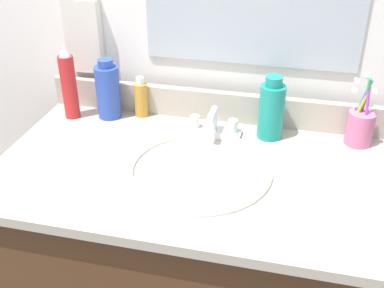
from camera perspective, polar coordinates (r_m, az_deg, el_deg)
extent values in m
cube|color=#4C2D19|center=(1.49, -0.30, -16.55)|extent=(0.95, 0.53, 0.80)
cube|color=#B2A899|center=(1.22, -0.35, -3.31)|extent=(0.99, 0.58, 0.03)
cube|color=#B2A899|center=(1.43, 2.28, 4.66)|extent=(0.99, 0.02, 0.09)
cube|color=white|center=(1.59, 2.57, -1.44)|extent=(2.09, 0.04, 1.30)
cube|color=silver|center=(1.50, -12.78, 12.46)|extent=(0.11, 0.04, 0.22)
torus|color=white|center=(1.20, 0.73, -2.99)|extent=(0.37, 0.37, 0.02)
ellipsoid|color=white|center=(1.23, 0.71, -4.74)|extent=(0.32, 0.32, 0.11)
cylinder|color=#B2B5BA|center=(1.25, 0.70, -6.06)|extent=(0.04, 0.04, 0.01)
cube|color=silver|center=(1.37, 2.58, 1.55)|extent=(0.16, 0.05, 0.01)
cylinder|color=silver|center=(1.35, 2.61, 2.89)|extent=(0.02, 0.02, 0.06)
cylinder|color=silver|center=(1.31, 2.35, 3.36)|extent=(0.02, 0.09, 0.02)
cylinder|color=silver|center=(1.37, 0.33, 2.69)|extent=(0.03, 0.03, 0.04)
cylinder|color=silver|center=(1.35, 4.90, 2.18)|extent=(0.03, 0.03, 0.04)
cylinder|color=#2D4CB2|center=(1.45, -9.97, 6.11)|extent=(0.07, 0.07, 0.16)
cylinder|color=#2D4CB2|center=(1.42, -10.30, 9.47)|extent=(0.04, 0.04, 0.02)
cylinder|color=gold|center=(1.45, -6.10, 5.27)|extent=(0.04, 0.04, 0.10)
cylinder|color=white|center=(1.43, -6.24, 7.54)|extent=(0.02, 0.02, 0.02)
cylinder|color=teal|center=(1.33, 9.43, 3.80)|extent=(0.07, 0.07, 0.15)
cylinder|color=teal|center=(1.30, 9.76, 7.38)|extent=(0.05, 0.05, 0.03)
cylinder|color=red|center=(1.46, -14.44, 6.57)|extent=(0.05, 0.05, 0.19)
cone|color=white|center=(1.42, -15.02, 10.69)|extent=(0.03, 0.03, 0.03)
cylinder|color=#D16693|center=(1.37, 19.37, 1.79)|extent=(0.07, 0.07, 0.09)
cylinder|color=#B23FBF|center=(1.35, 20.09, 3.31)|extent=(0.02, 0.02, 0.17)
cube|color=white|center=(1.31, 20.97, 5.94)|extent=(0.01, 0.02, 0.01)
cylinder|color=yellow|center=(1.35, 19.15, 3.48)|extent=(0.05, 0.01, 0.16)
cube|color=white|center=(1.33, 18.82, 6.13)|extent=(0.01, 0.02, 0.01)
cylinder|color=green|center=(1.36, 19.72, 4.19)|extent=(0.01, 0.06, 0.19)
cube|color=white|center=(1.35, 20.17, 7.61)|extent=(0.01, 0.02, 0.01)
cylinder|color=blue|center=(1.35, 19.26, 3.94)|extent=(0.04, 0.03, 0.18)
cube|color=white|center=(1.33, 19.05, 7.12)|extent=(0.01, 0.02, 0.01)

